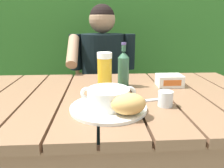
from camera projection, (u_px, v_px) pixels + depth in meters
The scene contains 12 objects.
dining_table at pixel (115, 114), 1.00m from camera, with size 1.39×0.81×0.77m.
hedge_backdrop at pixel (106, 1), 2.25m from camera, with size 4.07×1.00×3.08m.
chair_near_diner at pixel (103, 95), 1.85m from camera, with size 0.49×0.42×0.92m.
person_eating at pixel (103, 74), 1.60m from camera, with size 0.48×0.47×1.22m.
serving_plate at pixel (108, 108), 0.81m from camera, with size 0.29×0.29×0.01m.
soup_bowl at pixel (108, 97), 0.80m from camera, with size 0.21×0.16×0.08m.
bread_roll at pixel (128, 104), 0.73m from camera, with size 0.13×0.10×0.07m.
beer_glass at pixel (105, 72), 1.01m from camera, with size 0.07×0.07×0.18m.
beer_bottle at pixel (123, 68), 1.08m from camera, with size 0.06×0.06×0.22m.
water_glass_small at pixel (165, 99), 0.83m from camera, with size 0.06×0.06×0.06m.
butter_tub at pixel (169, 80), 1.10m from camera, with size 0.13×0.10×0.06m.
table_knife at pixel (144, 101), 0.88m from camera, with size 0.16×0.06×0.01m.
Camera 1 is at (-0.07, -0.92, 1.09)m, focal length 34.09 mm.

